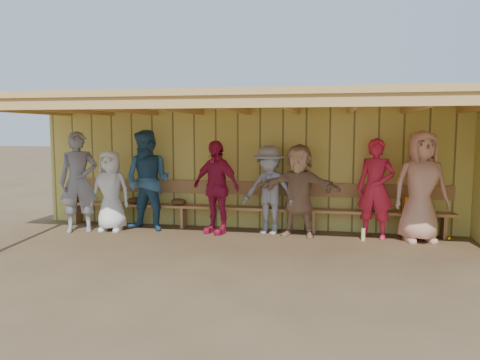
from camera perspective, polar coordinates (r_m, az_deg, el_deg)
name	(u,v)px	position (r m, az deg, el deg)	size (l,w,h in m)	color
ground	(236,242)	(8.16, -0.48, -7.61)	(90.00, 90.00, 0.00)	brown
player_a	(79,182)	(9.38, -19.08, -0.21)	(0.70, 0.46, 1.92)	gray
player_b	(110,191)	(9.31, -15.51, -1.27)	(0.76, 0.49, 1.55)	white
player_c	(148,181)	(9.17, -11.18, -0.06)	(0.94, 0.73, 1.94)	#2F5E82
player_d	(216,187)	(8.77, -2.97, -0.85)	(1.02, 0.43, 1.75)	#C31F49
player_e	(269,190)	(8.72, 3.58, -1.22)	(1.07, 0.61, 1.65)	#939199
player_f	(299,190)	(8.57, 7.15, -1.25)	(1.57, 0.50, 1.69)	tan
player_g	(376,189)	(8.67, 16.21, -1.00)	(0.65, 0.43, 1.80)	red
player_h	(421,187)	(8.63, 21.19, -0.76)	(0.94, 0.61, 1.93)	tan
dugout_structure	(265,143)	(8.54, 3.01, 4.49)	(8.80, 3.20, 2.50)	#E4D361
bench	(248,203)	(9.13, 0.93, -2.77)	(7.60, 0.34, 0.93)	tan
dugout_equipment	(177,203)	(9.36, -7.73, -2.83)	(7.49, 0.62, 0.80)	orange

